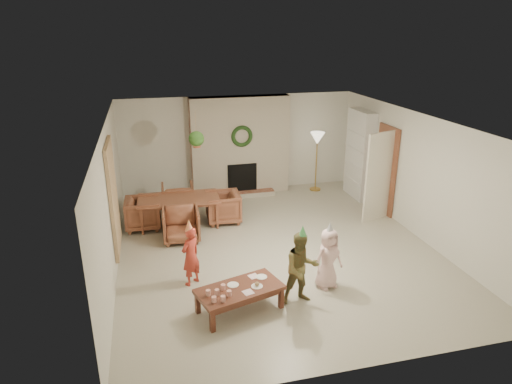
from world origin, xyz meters
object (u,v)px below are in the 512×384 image
object	(u,v)px
child_plaid	(301,268)
dining_chair_near	(181,225)
dining_chair_far	(178,198)
dining_chair_left	(143,213)
child_red	(191,256)
dining_chair_right	(223,207)
child_pink	(328,258)
coffee_table_top	(240,289)
dining_table	(179,212)

from	to	relation	value
child_plaid	dining_chair_near	bearing A→B (deg)	119.59
dining_chair_far	child_plaid	xyz separation A→B (m)	(1.56, -4.20, 0.25)
dining_chair_left	child_plaid	size ratio (longest dim) A/B	0.63
dining_chair_left	child_red	bearing A→B (deg)	-161.15
child_red	dining_chair_right	bearing A→B (deg)	-151.04
dining_chair_far	child_red	world-z (taller)	child_red
child_plaid	dining_chair_far	bearing A→B (deg)	108.72
dining_chair_far	child_pink	world-z (taller)	child_pink
child_plaid	coffee_table_top	bearing A→B (deg)	178.70
dining_table	dining_chair_right	xyz separation A→B (m)	(0.96, -0.04, 0.03)
dining_table	child_red	world-z (taller)	child_red
dining_chair_far	child_plaid	world-z (taller)	child_plaid
coffee_table_top	child_plaid	xyz separation A→B (m)	(0.98, 0.01, 0.22)
dining_chair_near	dining_chair_far	world-z (taller)	same
dining_table	child_pink	distance (m)	3.81
dining_chair_far	dining_chair_right	world-z (taller)	same
coffee_table_top	child_plaid	distance (m)	1.00
dining_chair_left	coffee_table_top	size ratio (longest dim) A/B	0.58
dining_table	dining_chair_near	distance (m)	0.77
dining_chair_near	child_plaid	bearing A→B (deg)	-56.49
dining_chair_left	child_red	xyz separation A→B (m)	(0.75, -2.52, 0.18)
dining_chair_far	child_pink	size ratio (longest dim) A/B	0.71
dining_chair_near	dining_chair_far	bearing A→B (deg)	90.00
child_red	child_plaid	size ratio (longest dim) A/B	0.88
dining_chair_near	child_pink	world-z (taller)	child_pink
child_red	coffee_table_top	bearing A→B (deg)	83.94
dining_chair_right	coffee_table_top	xyz separation A→B (m)	(-0.34, -3.41, 0.03)
dining_chair_far	child_plaid	bearing A→B (deg)	112.64
dining_chair_left	child_pink	distance (m)	4.31
coffee_table_top	child_pink	bearing A→B (deg)	-4.83
dining_chair_near	child_pink	xyz separation A→B (m)	(2.20, -2.36, 0.18)
dining_chair_left	child_red	world-z (taller)	child_red
dining_chair_far	child_red	distance (m)	3.26
dining_chair_far	dining_chair_left	bearing A→B (deg)	45.00
dining_table	dining_chair_far	bearing A→B (deg)	90.00
dining_chair_right	child_plaid	distance (m)	3.47
dining_chair_right	child_pink	bearing A→B (deg)	23.76
dining_chair_near	child_pink	size ratio (longest dim) A/B	0.71
dining_chair_right	child_plaid	bearing A→B (deg)	12.84
child_plaid	child_red	bearing A→B (deg)	147.79
dining_table	dining_chair_far	world-z (taller)	dining_chair_far
dining_chair_right	coffee_table_top	bearing A→B (deg)	-3.48
dining_chair_left	child_red	size ratio (longest dim) A/B	0.72
dining_chair_far	child_pink	distance (m)	4.44
dining_chair_left	child_pink	xyz separation A→B (m)	(2.94, -3.15, 0.18)
child_plaid	dining_chair_right	bearing A→B (deg)	98.92
dining_table	dining_chair_left	world-z (taller)	dining_chair_left
coffee_table_top	dining_table	bearing A→B (deg)	83.63
dining_chair_right	dining_table	bearing A→B (deg)	-90.00
coffee_table_top	child_pink	world-z (taller)	child_pink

